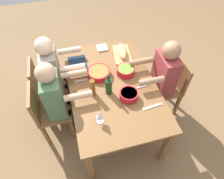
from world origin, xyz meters
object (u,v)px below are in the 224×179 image
Objects in this scene: diner_near_center at (161,76)px; cutting_board at (122,54)px; beer_bottle at (93,88)px; wine_glass at (100,115)px; diner_far_right at (55,71)px; chair_far_right at (45,84)px; chair_near_center at (171,84)px; napkin_stack at (102,48)px; serving_bowl_fruit at (99,73)px; bread_loaf at (122,51)px; serving_bowl_pasta at (129,95)px; diner_far_center at (58,97)px; wine_bottle at (109,86)px; chair_far_center at (47,111)px; dining_table at (112,88)px; serving_bowl_salad at (126,70)px.

diner_near_center is 3.00× the size of cutting_board.
beer_bottle reaches higher than wine_glass.
diner_far_right is at bearing 36.21° from beer_bottle.
chair_far_right is 3.86× the size of beer_bottle.
chair_near_center is 1.08m from napkin_stack.
bread_loaf is (0.29, -0.39, 0.02)m from serving_bowl_fruit.
serving_bowl_pasta reaches higher than serving_bowl_fruit.
wine_glass reaches higher than cutting_board.
serving_bowl_fruit is (-0.26, -0.52, 0.08)m from diner_far_right.
diner_far_center is 1.02m from cutting_board.
serving_bowl_fruit is (0.18, 0.95, 0.30)m from chair_near_center.
chair_near_center is 0.28m from diner_near_center.
serving_bowl_pasta is (-0.25, 0.70, 0.31)m from chair_near_center.
chair_far_right is 1.14m from wine_glass.
cutting_board is 0.77m from beer_bottle.
wine_bottle is at bearing -102.23° from diner_far_center.
diner_near_center is at bearing 90.00° from chair_near_center.
serving_bowl_pasta is at bearing -174.47° from napkin_stack.
serving_bowl_fruit is 1.26× the size of beer_bottle.
dining_table is at bearing -90.00° from chair_far_center.
wine_glass reaches higher than chair_far_right.
diner_far_right is 1.36m from diner_near_center.
wine_glass is (-0.47, -0.58, 0.37)m from chair_far_center.
serving_bowl_fruit is at bearing -110.44° from chair_far_right.
serving_bowl_pasta is at bearing 168.85° from bread_loaf.
beer_bottle reaches higher than serving_bowl_fruit.
chair_far_right is 1.01m from wine_bottle.
diner_near_center reaches higher than serving_bowl_salad.
serving_bowl_pasta is at bearing -108.04° from diner_far_center.
chair_far_right reaches higher than serving_bowl_fruit.
diner_far_center is 4.32× the size of serving_bowl_fruit.
chair_far_right is 1.12m from cutting_board.
cutting_board is (0.47, -0.27, 0.09)m from dining_table.
diner_near_center is at bearing -90.00° from chair_far_center.
chair_near_center is 6.07× the size of napkin_stack.
chair_far_right is 3.06× the size of serving_bowl_fruit.
wine_bottle is (-0.57, -0.57, 0.15)m from diner_far_right.
diner_far_center is 7.23× the size of wine_glass.
bread_loaf is at bearing -28.76° from wine_glass.
cutting_board is at bearing 0.00° from bread_loaf.
serving_bowl_pasta is at bearing -122.78° from wine_bottle.
diner_near_center is 5.44× the size of serving_bowl_salad.
diner_near_center is 0.60m from cutting_board.
napkin_stack is (0.23, -0.86, 0.27)m from chair_far_right.
beer_bottle is (-0.57, 0.51, 0.04)m from bread_loaf.
diner_near_center is 0.74m from wine_bottle.
serving_bowl_salad is at bearing -107.35° from chair_far_right.
beer_bottle is 0.83m from napkin_stack.
wine_glass is at bearing 117.78° from diner_near_center.
wine_glass is at bearing 179.51° from beer_bottle.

